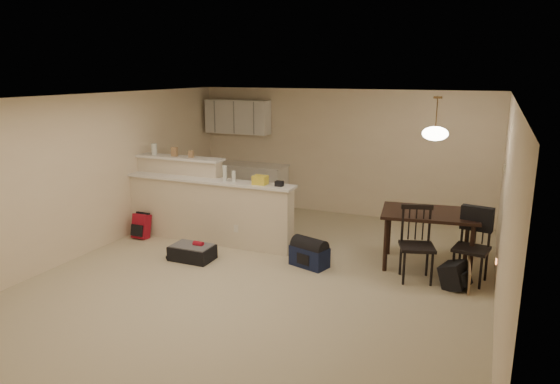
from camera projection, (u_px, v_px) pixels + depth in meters
The scene contains 21 objects.
room at pixel (267, 190), 6.84m from camera, with size 7.00×7.02×2.50m.
breakfast_bar at pixel (198, 204), 8.55m from camera, with size 3.08×0.58×1.39m.
upper_cabinets at pixel (238, 117), 10.50m from camera, with size 1.40×0.34×0.70m, color white.
kitchen_counter at pixel (245, 186), 10.65m from camera, with size 1.80×0.60×0.90m, color white.
thermostat at pixel (505, 168), 7.02m from camera, with size 0.02×0.12×0.12m, color beige.
jar at pixel (154, 149), 8.83m from camera, with size 0.10×0.10×0.20m, color silver.
cereal_box at pixel (174, 152), 8.67m from camera, with size 0.10×0.07×0.16m, color #A07A52.
small_box at pixel (191, 154), 8.54m from camera, with size 0.08×0.06×0.12m, color #A07A52.
bottle_a at pixel (225, 173), 8.10m from camera, with size 0.07×0.07×0.26m, color silver.
bottle_b at pixel (234, 176), 8.05m from camera, with size 0.06×0.06×0.18m, color silver.
bag_lump at pixel (260, 180), 7.87m from camera, with size 0.22×0.18×0.14m, color #A07A52.
pouch at pixel (279, 184), 7.75m from camera, with size 0.12×0.10×0.08m, color #A07A52.
dining_table at pixel (429, 219), 7.28m from camera, with size 1.45×1.07×0.84m.
pendant_lamp at pixel (435, 133), 6.99m from camera, with size 0.36×0.36×0.62m.
dining_chair_near at pixel (417, 245), 6.83m from camera, with size 0.45×0.43×1.04m, color black, non-canonical shape.
dining_chair_far at pixel (472, 247), 6.77m from camera, with size 0.44×0.42×1.01m, color black, non-canonical shape.
suitcase at pixel (192, 253), 7.68m from camera, with size 0.65×0.42×0.22m, color black.
red_backpack at pixel (141, 226), 8.67m from camera, with size 0.28×0.18×0.42m, color #A41224.
navy_duffel at pixel (309, 256), 7.41m from camera, with size 0.56×0.30×0.30m, color #121A3A.
black_daypack at pixel (455, 275), 6.68m from camera, with size 0.38×0.27×0.34m, color black.
cardboard_sheet at pixel (468, 276), 6.61m from camera, with size 0.48×0.02×0.36m, color #A07A52.
Camera 1 is at (2.81, -6.04, 2.83)m, focal length 32.00 mm.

